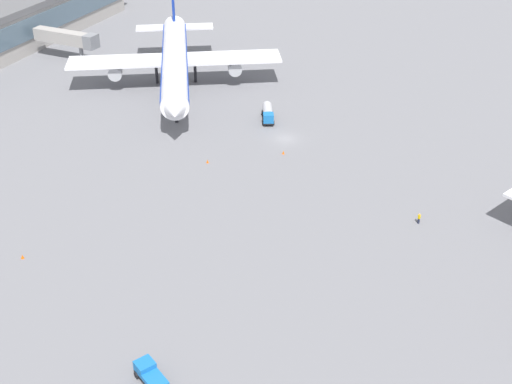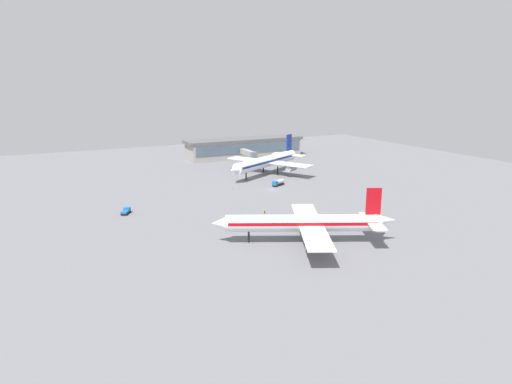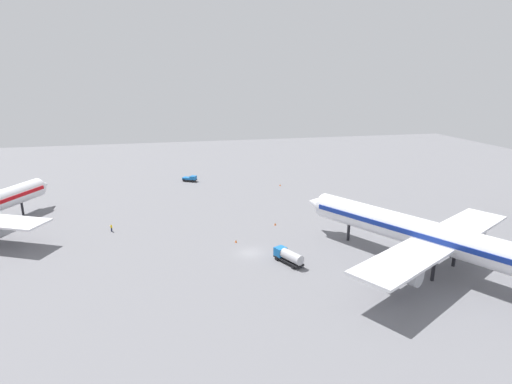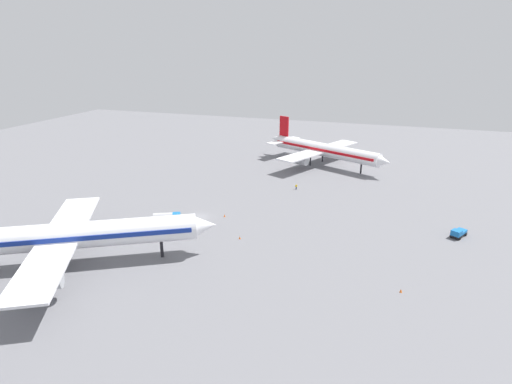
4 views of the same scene
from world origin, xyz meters
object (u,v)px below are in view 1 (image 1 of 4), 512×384
Objects in this scene: fuel_truck at (268,113)px; safety_cone_mid_apron at (283,152)px; airplane_taxiing at (175,60)px; ground_crew_worker at (419,218)px; safety_cone_near_gate at (22,257)px; pushback_tractor at (150,374)px; safety_cone_far_side at (208,161)px.

safety_cone_mid_apron is at bearing 8.27° from fuel_truck.
ground_crew_worker is (30.52, 56.68, -5.23)m from airplane_taxiing.
pushback_tractor is at bearing 66.23° from safety_cone_near_gate.
pushback_tractor is 2.85× the size of ground_crew_worker.
safety_cone_mid_apron is at bearing 30.03° from airplane_taxiing.
airplane_taxiing is 7.68× the size of fuel_truck.
fuel_truck reaches higher than safety_cone_far_side.
fuel_truck is at bearing 124.62° from ground_crew_worker.
pushback_tractor is 45.67m from ground_crew_worker.
safety_cone_mid_apron is at bearing 127.17° from safety_cone_far_side.
ground_crew_worker is at bearing -85.95° from pushback_tractor.
pushback_tractor reaches higher than safety_cone_far_side.
safety_cone_far_side is at bearing -40.47° from pushback_tractor.
safety_cone_far_side is at bearing 8.72° from airplane_taxiing.
safety_cone_near_gate is (-11.82, -26.85, -0.67)m from pushback_tractor.
safety_cone_mid_apron is (-12.04, -25.57, -0.55)m from ground_crew_worker.
pushback_tractor reaches higher than ground_crew_worker.
airplane_taxiing is 10.49× the size of pushback_tractor.
airplane_taxiing is 34.02m from safety_cone_far_side.
fuel_truck is 13.92m from safety_cone_mid_apron.
safety_cone_far_side is at bearing -52.83° from safety_cone_mid_apron.
fuel_truck is 1.37× the size of pushback_tractor.
pushback_tractor is at bearing -135.79° from ground_crew_worker.
safety_cone_near_gate is at bearing -19.80° from airplane_taxiing.
safety_cone_near_gate and safety_cone_far_side have the same top height.
airplane_taxiing reaches higher than fuel_truck.
fuel_truck is 19.74m from safety_cone_far_side.
airplane_taxiing is 24.89m from fuel_truck.
airplane_taxiing reaches higher than safety_cone_far_side.
airplane_taxiing reaches higher than pushback_tractor.
fuel_truck is 66.10m from pushback_tractor.
fuel_truck is 40.77m from ground_crew_worker.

